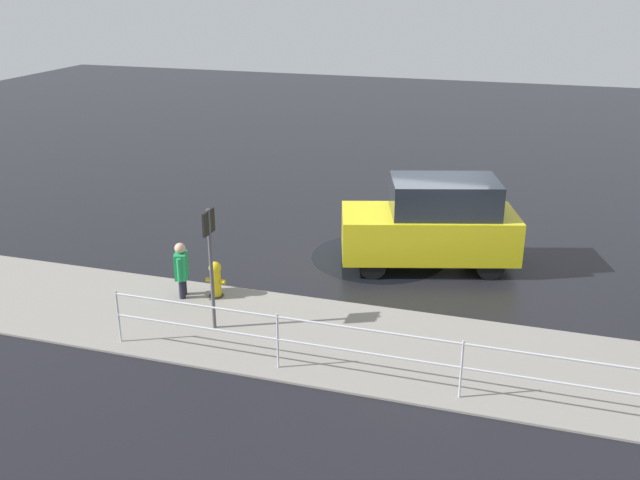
% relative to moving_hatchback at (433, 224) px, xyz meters
% --- Properties ---
extents(ground_plane, '(60.00, 60.00, 0.00)m').
position_rel_moving_hatchback_xyz_m(ground_plane, '(0.16, -0.09, -1.03)').
color(ground_plane, black).
extents(kerb_strip, '(24.00, 3.20, 0.04)m').
position_rel_moving_hatchback_xyz_m(kerb_strip, '(0.16, 4.11, -1.01)').
color(kerb_strip, gray).
rests_on(kerb_strip, ground).
extents(moving_hatchback, '(4.22, 2.74, 2.06)m').
position_rel_moving_hatchback_xyz_m(moving_hatchback, '(0.00, 0.00, 0.00)').
color(moving_hatchback, yellow).
rests_on(moving_hatchback, ground).
extents(fire_hydrant, '(0.42, 0.31, 0.80)m').
position_rel_moving_hatchback_xyz_m(fire_hydrant, '(3.97, 3.04, -0.63)').
color(fire_hydrant, gold).
rests_on(fire_hydrant, ground).
extents(pedestrian, '(0.34, 0.55, 1.22)m').
position_rel_moving_hatchback_xyz_m(pedestrian, '(4.62, 3.25, -0.34)').
color(pedestrian, '#1E8C4C').
rests_on(pedestrian, ground).
extents(metal_railing, '(9.21, 0.04, 1.05)m').
position_rel_moving_hatchback_xyz_m(metal_railing, '(0.22, 5.33, -0.29)').
color(metal_railing, '#B7BABF').
rests_on(metal_railing, ground).
extents(sign_post, '(0.07, 0.44, 2.40)m').
position_rel_moving_hatchback_xyz_m(sign_post, '(3.41, 4.33, 0.55)').
color(sign_post, '#4C4C51').
rests_on(sign_post, ground).
extents(puddle_patch, '(3.18, 3.18, 0.01)m').
position_rel_moving_hatchback_xyz_m(puddle_patch, '(1.26, -0.15, -1.02)').
color(puddle_patch, black).
rests_on(puddle_patch, ground).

